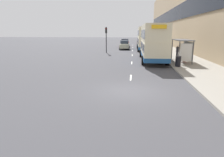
% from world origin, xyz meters
% --- Properties ---
extents(ground_plane, '(220.00, 220.00, 0.00)m').
position_xyz_m(ground_plane, '(0.00, 0.00, 0.00)').
color(ground_plane, '#424247').
extents(pavement, '(5.00, 93.00, 0.14)m').
position_xyz_m(pavement, '(6.50, 38.50, 0.07)').
color(pavement, gray).
rests_on(pavement, ground_plane).
extents(terrace_facade, '(3.10, 93.00, 16.05)m').
position_xyz_m(terrace_facade, '(10.49, 38.50, 8.02)').
color(terrace_facade, tan).
rests_on(terrace_facade, ground_plane).
extents(lane_mark_0, '(0.12, 2.00, 0.01)m').
position_xyz_m(lane_mark_0, '(0.00, 3.64, 0.01)').
color(lane_mark_0, silver).
rests_on(lane_mark_0, ground_plane).
extents(lane_mark_1, '(0.12, 2.00, 0.01)m').
position_xyz_m(lane_mark_1, '(0.00, 11.15, 0.01)').
color(lane_mark_1, silver).
rests_on(lane_mark_1, ground_plane).
extents(lane_mark_2, '(0.12, 2.00, 0.01)m').
position_xyz_m(lane_mark_2, '(0.00, 18.66, 0.01)').
color(lane_mark_2, silver).
rests_on(lane_mark_2, ground_plane).
extents(lane_mark_3, '(0.12, 2.00, 0.01)m').
position_xyz_m(lane_mark_3, '(0.00, 26.17, 0.01)').
color(lane_mark_3, silver).
rests_on(lane_mark_3, ground_plane).
extents(lane_mark_4, '(0.12, 2.00, 0.01)m').
position_xyz_m(lane_mark_4, '(0.00, 33.68, 0.01)').
color(lane_mark_4, silver).
rests_on(lane_mark_4, ground_plane).
extents(lane_mark_5, '(0.12, 2.00, 0.01)m').
position_xyz_m(lane_mark_5, '(0.00, 41.19, 0.01)').
color(lane_mark_5, silver).
rests_on(lane_mark_5, ground_plane).
extents(bus_shelter, '(1.60, 4.20, 2.48)m').
position_xyz_m(bus_shelter, '(5.77, 11.50, 1.88)').
color(bus_shelter, '#4C4C51').
rests_on(bus_shelter, ground_plane).
extents(double_decker_bus_near, '(2.85, 10.59, 4.30)m').
position_xyz_m(double_decker_bus_near, '(2.47, 13.15, 2.28)').
color(double_decker_bus_near, beige).
rests_on(double_decker_bus_near, ground_plane).
extents(double_decker_bus_ahead, '(2.85, 11.45, 4.30)m').
position_xyz_m(double_decker_bus_ahead, '(2.28, 27.54, 2.29)').
color(double_decker_bus_ahead, beige).
rests_on(double_decker_bus_ahead, ground_plane).
extents(car_0, '(1.93, 4.54, 1.73)m').
position_xyz_m(car_0, '(2.31, 38.21, 0.86)').
color(car_0, '#4C5156').
rests_on(car_0, ground_plane).
extents(car_1, '(2.00, 4.18, 1.81)m').
position_xyz_m(car_1, '(-1.88, 35.95, 0.89)').
color(car_1, maroon).
rests_on(car_1, ground_plane).
extents(car_2, '(1.96, 4.28, 1.77)m').
position_xyz_m(car_2, '(-1.65, 28.95, 0.87)').
color(car_2, '#B7B799').
rests_on(car_2, ground_plane).
extents(car_3, '(2.09, 3.93, 1.84)m').
position_xyz_m(car_3, '(2.30, 51.51, 0.90)').
color(car_3, maroon).
rests_on(car_3, ground_plane).
extents(pedestrian_at_shelter, '(0.33, 0.33, 1.64)m').
position_xyz_m(pedestrian_at_shelter, '(5.80, 14.98, 0.98)').
color(pedestrian_at_shelter, '#23232D').
rests_on(pedestrian_at_shelter, ground_plane).
extents(pedestrian_1, '(0.36, 0.36, 1.79)m').
position_xyz_m(pedestrian_1, '(6.67, 16.63, 1.06)').
color(pedestrian_1, '#23232D').
rests_on(pedestrian_1, ground_plane).
extents(litter_bin, '(0.55, 0.55, 1.05)m').
position_xyz_m(litter_bin, '(4.55, 8.39, 0.67)').
color(litter_bin, black).
rests_on(litter_bin, ground_plane).
extents(traffic_light_far_kerb, '(0.30, 0.32, 4.23)m').
position_xyz_m(traffic_light_far_kerb, '(-4.40, 21.91, 2.87)').
color(traffic_light_far_kerb, black).
rests_on(traffic_light_far_kerb, ground_plane).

